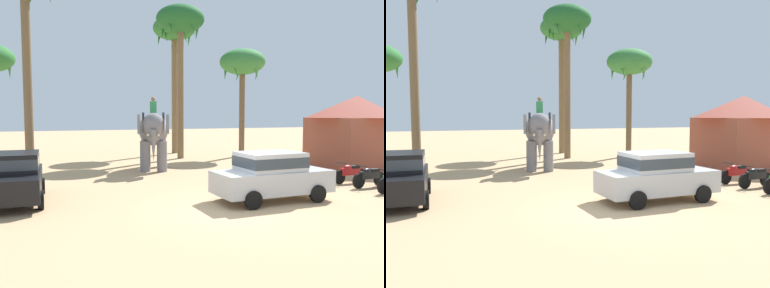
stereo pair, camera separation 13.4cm
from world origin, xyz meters
TOP-DOWN VIEW (x-y plane):
  - ground_plane at (0.00, 0.00)m, footprint 120.00×120.00m
  - car_sedan_foreground at (1.73, 0.66)m, footprint 4.16×1.99m
  - car_parked_far_side at (-6.60, 3.42)m, footprint 1.88×4.10m
  - elephant_with_mahout at (-0.24, 9.21)m, footprint 2.41×4.02m
  - motorcycle_far_in_row at (6.82, 1.34)m, footprint 1.80×0.55m
  - motorcycle_end_of_row at (6.76, 2.37)m, footprint 1.80×0.55m
  - palm_tree_behind_elephant at (2.82, 13.74)m, footprint 3.20×3.20m
  - palm_tree_near_hut at (3.50, 17.20)m, footprint 3.20×3.20m
  - palm_tree_leaning_seaward at (7.36, 13.61)m, footprint 3.20×3.20m
  - roadside_hut at (10.50, 6.02)m, footprint 5.14×4.37m

SIDE VIEW (x-z plane):
  - ground_plane at x=0.00m, z-range 0.00..0.00m
  - motorcycle_far_in_row at x=6.82m, z-range -0.01..0.93m
  - motorcycle_end_of_row at x=6.76m, z-range -0.01..0.93m
  - car_sedan_foreground at x=1.73m, z-range 0.08..1.78m
  - car_parked_far_side at x=-6.60m, z-range 0.08..1.78m
  - elephant_with_mahout at x=-0.24m, z-range 0.05..3.93m
  - roadside_hut at x=10.50m, z-range 0.12..4.12m
  - palm_tree_leaning_seaward at x=7.36m, z-range 2.67..10.21m
  - palm_tree_behind_elephant at x=2.82m, z-range 3.77..13.91m
  - palm_tree_near_hut at x=3.50m, z-range 3.84..14.15m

